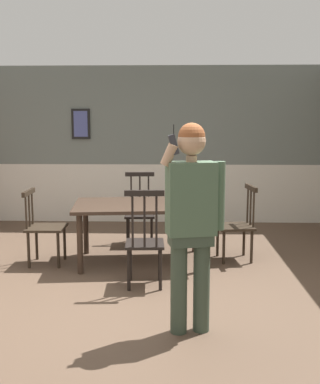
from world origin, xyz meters
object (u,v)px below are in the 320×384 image
(dining_table, at_px, (142,210))
(chair_by_doorway, at_px, (238,224))
(person_figure, at_px, (192,213))
(chair_near_window, at_px, (145,241))
(chair_opposite_corner, at_px, (43,227))
(chair_at_table_head, at_px, (140,212))

(dining_table, xyz_separation_m, chair_by_doorway, (1.22, 0.13, -0.21))
(person_figure, bearing_deg, chair_near_window, -79.58)
(chair_by_doorway, xyz_separation_m, person_figure, (-0.66, -2.14, 0.56))
(chair_opposite_corner, distance_m, person_figure, 2.64)
(chair_by_doorway, xyz_separation_m, chair_opposite_corner, (-2.44, -0.26, 0.01))
(chair_near_window, xyz_separation_m, chair_opposite_corner, (-1.31, 0.78, -0.03))
(chair_by_doorway, distance_m, chair_opposite_corner, 2.45)
(chair_near_window, distance_m, chair_opposite_corner, 1.53)
(chair_at_table_head, relative_size, person_figure, 0.58)
(chair_by_doorway, xyz_separation_m, chair_at_table_head, (-1.32, 0.78, 0.01))
(person_figure, bearing_deg, chair_opposite_corner, -59.06)
(chair_by_doorway, bearing_deg, dining_table, 88.65)
(chair_opposite_corner, bearing_deg, chair_near_window, 58.01)
(dining_table, bearing_deg, chair_at_table_head, 95.93)
(dining_table, distance_m, chair_near_window, 0.93)
(chair_near_window, distance_m, chair_by_doorway, 1.53)
(chair_near_window, distance_m, person_figure, 1.30)
(chair_by_doorway, height_order, chair_at_table_head, chair_at_table_head)
(chair_by_doorway, bearing_deg, chair_at_table_head, 51.85)
(dining_table, bearing_deg, chair_by_doorway, 6.11)
(chair_by_doorway, bearing_deg, person_figure, 155.25)
(chair_at_table_head, bearing_deg, chair_opposite_corner, 39.52)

